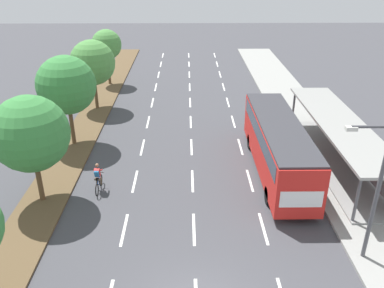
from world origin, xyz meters
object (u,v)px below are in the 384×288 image
cyclist (98,179)px  median_tree_second (30,134)px  median_tree_fifth (107,45)px  streetlight (375,185)px  bus_shelter (342,138)px  median_tree_third (66,85)px  median_tree_fourth (93,63)px  bus (278,142)px

cyclist → median_tree_second: bearing=-160.0°
median_tree_fifth → streetlight: streetlight is taller
bus_shelter → streetlight: bearing=-103.3°
streetlight → median_tree_third: bearing=142.6°
median_tree_fifth → cyclist: bearing=-82.0°
median_tree_third → streetlight: bearing=-37.4°
bus_shelter → median_tree_fourth: size_ratio=2.32×
median_tree_third → median_tree_fifth: median_tree_third is taller
cyclist → bus_shelter: bearing=11.4°
bus → streetlight: bearing=-74.7°
median_tree_third → streetlight: (15.87, -12.14, -0.55)m
bus_shelter → median_tree_fifth: (-17.89, 17.74, 2.29)m
cyclist → median_tree_fourth: 14.17m
bus → median_tree_fourth: median_tree_fourth is taller
median_tree_second → median_tree_fifth: 21.82m
bus → median_tree_second: 14.13m
bus → median_tree_third: (-13.70, 4.18, 2.38)m
bus → median_tree_third: 14.52m
median_tree_fifth → median_tree_fourth: bearing=-89.1°
median_tree_third → median_tree_fourth: size_ratio=1.07×
median_tree_second → median_tree_fifth: (0.02, 21.82, 0.04)m
bus → median_tree_second: size_ratio=1.88×
bus_shelter → bus: bus is taller
bus → median_tree_fifth: size_ratio=2.03×
median_tree_second → median_tree_fourth: bearing=89.4°
median_tree_fourth → streetlight: 24.94m
median_tree_second → median_tree_fourth: 14.55m
bus_shelter → streetlight: streetlight is taller
median_tree_third → median_tree_fifth: (0.09, 14.54, -0.29)m
bus → cyclist: bearing=-169.3°
median_tree_second → median_tree_fourth: size_ratio=1.01×
median_tree_second → median_tree_third: bearing=90.5°
bus → median_tree_third: size_ratio=1.78×
median_tree_fifth → bus_shelter: bearing=-44.8°
cyclist → median_tree_third: (-3.00, 6.20, 3.65)m
median_tree_third → cyclist: bearing=-64.2°
bus → median_tree_fourth: (-13.49, 11.46, 2.09)m
median_tree_fifth → streetlight: 31.00m
cyclist → streetlight: 14.51m
median_tree_third → bus: bearing=-17.0°
median_tree_fourth → streetlight: size_ratio=0.91×
bus_shelter → cyclist: (-14.99, -3.01, -1.07)m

